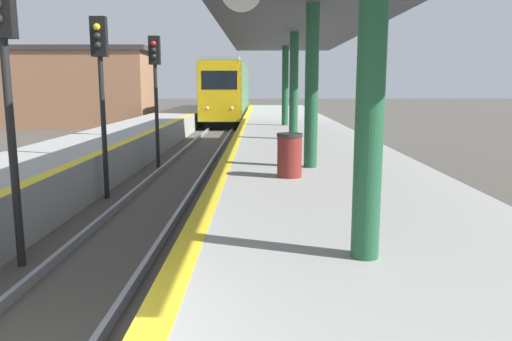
{
  "coord_description": "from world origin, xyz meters",
  "views": [
    {
      "loc": [
        2.42,
        -2.8,
        2.71
      ],
      "look_at": [
        2.2,
        21.85,
        -1.52
      ],
      "focal_mm": 35.0,
      "sensor_mm": 36.0,
      "label": 1
    }
  ],
  "objects_px": {
    "train": "(229,91)",
    "signal_near": "(5,65)",
    "trash_bin": "(290,155)",
    "signal_mid": "(101,73)",
    "signal_far": "(155,76)"
  },
  "relations": [
    {
      "from": "train",
      "to": "signal_near",
      "type": "bearing_deg",
      "value": -92.21
    },
    {
      "from": "trash_bin",
      "to": "signal_near",
      "type": "bearing_deg",
      "value": -155.37
    },
    {
      "from": "train",
      "to": "signal_mid",
      "type": "xyz_separation_m",
      "value": [
        -1.3,
        -26.89,
        0.74
      ]
    },
    {
      "from": "trash_bin",
      "to": "signal_far",
      "type": "bearing_deg",
      "value": 118.57
    },
    {
      "from": "signal_far",
      "to": "trash_bin",
      "type": "relative_size",
      "value": 5.25
    },
    {
      "from": "train",
      "to": "signal_near",
      "type": "distance_m",
      "value": 31.49
    },
    {
      "from": "signal_far",
      "to": "trash_bin",
      "type": "distance_m",
      "value": 8.38
    },
    {
      "from": "signal_near",
      "to": "signal_far",
      "type": "distance_m",
      "value": 9.14
    },
    {
      "from": "signal_mid",
      "to": "signal_near",
      "type": "bearing_deg",
      "value": -88.91
    },
    {
      "from": "signal_near",
      "to": "signal_mid",
      "type": "xyz_separation_m",
      "value": [
        -0.09,
        4.57,
        0.0
      ]
    },
    {
      "from": "signal_near",
      "to": "trash_bin",
      "type": "xyz_separation_m",
      "value": [
        4.17,
        1.91,
        -1.55
      ]
    },
    {
      "from": "train",
      "to": "signal_far",
      "type": "xyz_separation_m",
      "value": [
        -0.98,
        -22.32,
        0.74
      ]
    },
    {
      "from": "signal_mid",
      "to": "signal_far",
      "type": "xyz_separation_m",
      "value": [
        0.32,
        4.57,
        0.0
      ]
    },
    {
      "from": "signal_near",
      "to": "signal_far",
      "type": "bearing_deg",
      "value": 88.56
    },
    {
      "from": "signal_far",
      "to": "signal_mid",
      "type": "bearing_deg",
      "value": -93.97
    }
  ]
}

